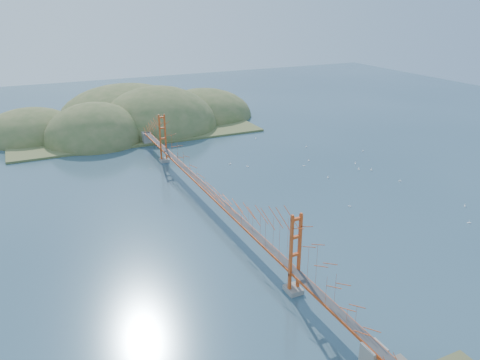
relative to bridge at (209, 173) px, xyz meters
name	(u,v)px	position (x,y,z in m)	size (l,w,h in m)	color
ground	(210,208)	(0.00, -0.18, -7.01)	(320.00, 320.00, 0.00)	#2D495B
bridge	(209,173)	(0.00, 0.00, 0.00)	(2.20, 94.40, 12.00)	gray
far_headlands	(135,124)	(2.21, 68.33, -7.01)	(84.00, 58.00, 25.00)	olive
sailboat_7	(306,147)	(37.72, 24.83, -6.86)	(0.61, 0.55, 0.69)	white
sailboat_4	(355,163)	(41.03, 8.34, -6.85)	(0.64, 0.64, 0.73)	white
sailboat_15	(256,138)	(29.12, 37.64, -6.86)	(0.53, 0.60, 0.69)	white
sailboat_14	(328,177)	(29.52, 3.41, -6.86)	(0.53, 0.60, 0.68)	white
sailboat_3	(230,164)	(13.70, 21.07, -6.85)	(0.65, 0.57, 0.74)	white
sailboat_6	(350,206)	(24.37, -10.95, -6.86)	(0.62, 0.62, 0.65)	white
sailboat_1	(248,166)	(16.68, 17.63, -6.85)	(0.70, 0.70, 0.73)	white
sailboat_16	(304,165)	(28.99, 12.35, -6.86)	(0.63, 0.63, 0.68)	white
sailboat_17	(363,151)	(49.04, 15.40, -6.86)	(0.56, 0.51, 0.63)	white
sailboat_2	(469,222)	(39.07, -25.79, -6.86)	(0.65, 0.65, 0.68)	white
sailboat_11	(400,181)	(42.44, -5.08, -6.85)	(0.63, 0.63, 0.70)	white
sailboat_13	(465,206)	(44.37, -20.37, -6.86)	(0.60, 0.60, 0.63)	white
sailboat_9	(359,169)	(39.23, 4.84, -6.85)	(0.55, 0.64, 0.74)	white
sailboat_5	(371,170)	(41.50, 3.17, -6.85)	(0.53, 0.64, 0.74)	white
sailboat_8	(309,160)	(32.12, 15.10, -6.86)	(0.58, 0.55, 0.65)	white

